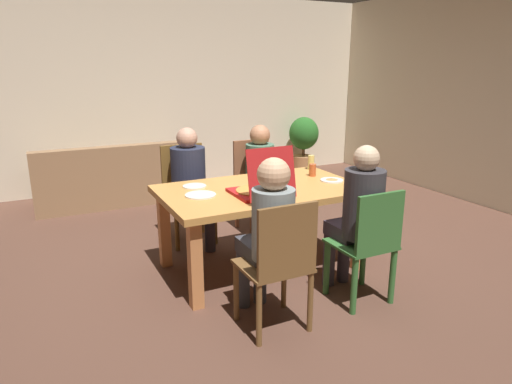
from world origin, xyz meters
TOP-DOWN VIEW (x-y plane):
  - ground_plane at (0.00, 0.00)m, footprint 20.00×20.00m
  - back_wall at (0.00, 3.35)m, footprint 6.89×0.12m
  - side_wall_right at (3.44, 1.00)m, footprint 0.12×5.69m
  - dining_table at (0.00, 0.00)m, footprint 1.71×1.04m
  - chair_0 at (-0.36, -0.98)m, footprint 0.44×0.41m
  - person_0 at (-0.36, -0.81)m, footprint 0.29×0.52m
  - chair_1 at (0.42, -0.92)m, footprint 0.43×0.41m
  - person_1 at (0.42, -0.79)m, footprint 0.30×0.49m
  - chair_2 at (-0.36, 0.97)m, footprint 0.46×0.43m
  - person_2 at (-0.36, 0.82)m, footprint 0.34×0.56m
  - chair_3 at (0.42, 0.94)m, footprint 0.44×0.45m
  - person_3 at (0.42, 0.79)m, footprint 0.30×0.48m
  - pizza_box_0 at (-0.12, -0.21)m, footprint 0.40×0.48m
  - plate_0 at (0.68, -0.08)m, footprint 0.21×0.21m
  - plate_1 at (-0.50, 0.28)m, footprint 0.20×0.20m
  - plate_2 at (0.19, 0.29)m, footprint 0.25×0.25m
  - plate_3 at (-0.55, 0.00)m, footprint 0.25×0.25m
  - drinking_glass_0 at (0.63, 0.16)m, footprint 0.07×0.07m
  - drinking_glass_1 at (0.77, 0.40)m, footprint 0.06×0.06m
  - couch at (-0.82, 2.63)m, footprint 1.92×0.80m
  - potted_plant at (2.31, 2.98)m, footprint 0.48×0.48m

SIDE VIEW (x-z plane):
  - ground_plane at x=0.00m, z-range 0.00..0.00m
  - couch at x=-0.82m, z-range -0.12..0.67m
  - chair_1 at x=0.42m, z-range 0.03..0.93m
  - chair_3 at x=0.42m, z-range 0.02..0.99m
  - chair_0 at x=-0.36m, z-range 0.05..0.99m
  - chair_2 at x=-0.36m, z-range 0.03..1.01m
  - potted_plant at x=2.31m, z-range 0.08..1.00m
  - dining_table at x=0.00m, z-range 0.27..1.01m
  - person_3 at x=0.42m, z-range 0.10..1.26m
  - person_2 at x=-0.36m, z-range 0.10..1.27m
  - person_0 at x=-0.36m, z-range 0.10..1.30m
  - person_1 at x=0.42m, z-range 0.10..1.30m
  - plate_1 at x=-0.50m, z-range 0.74..0.75m
  - plate_3 at x=-0.55m, z-range 0.74..0.75m
  - plate_0 at x=0.68m, z-range 0.73..0.76m
  - plate_2 at x=0.19m, z-range 0.74..0.76m
  - pizza_box_0 at x=-0.12m, z-range 0.58..1.00m
  - drinking_glass_0 at x=0.63m, z-range 0.74..0.85m
  - drinking_glass_1 at x=0.77m, z-range 0.74..0.88m
  - back_wall at x=0.00m, z-range 0.00..2.72m
  - side_wall_right at x=3.44m, z-range 0.00..2.72m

